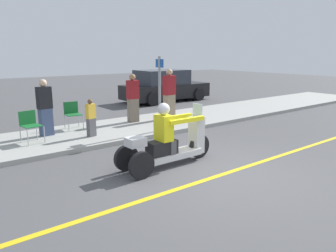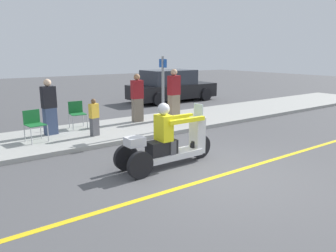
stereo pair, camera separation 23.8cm
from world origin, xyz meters
name	(u,v)px [view 1 (the left image)]	position (x,y,z in m)	size (l,w,h in m)	color
ground_plane	(219,176)	(0.00, 0.00, 0.00)	(60.00, 60.00, 0.00)	#4C4C4F
lane_stripe	(203,181)	(-0.45, 0.00, 0.00)	(24.00, 0.12, 0.01)	gold
sidewalk_strip	(110,131)	(0.00, 4.60, 0.06)	(28.00, 2.80, 0.12)	#9E9E99
motorcycle_trike	(168,144)	(-0.45, 1.11, 0.50)	(2.36, 0.67, 1.40)	black
spectator_far_back	(91,119)	(-0.84, 4.09, 0.63)	(0.28, 0.21, 1.05)	#515156
spectator_end_of_line	(133,99)	(1.15, 5.09, 0.90)	(0.41, 0.27, 1.61)	#726656
spectator_near_curb	(45,109)	(-1.80, 4.97, 0.89)	(0.41, 0.28, 1.59)	#38476B
spectator_with_child	(169,95)	(2.45, 4.76, 0.96)	(0.43, 0.28, 1.75)	gray
folding_chair_set_back	(30,123)	(-2.36, 4.51, 0.62)	(0.52, 0.52, 0.82)	#A5A8AD
folding_chair_curbside	(72,112)	(-0.87, 5.37, 0.62)	(0.50, 0.50, 0.82)	#A5A8AD
parked_car_lot_center	(164,87)	(5.41, 8.93, 0.74)	(4.48, 2.04, 1.57)	black
street_sign	(160,91)	(1.07, 3.45, 1.32)	(0.08, 0.36, 2.20)	gray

